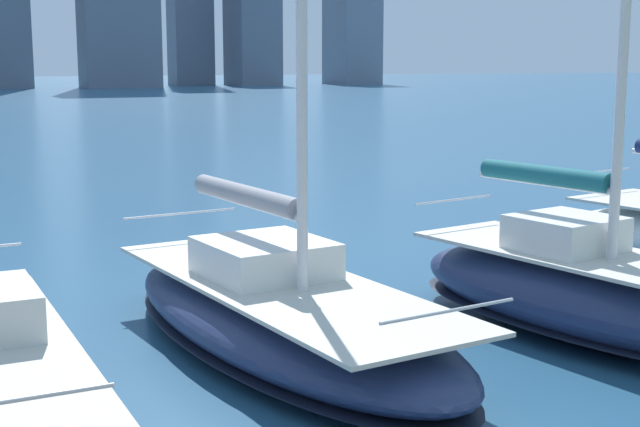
{
  "coord_description": "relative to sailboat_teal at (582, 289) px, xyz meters",
  "views": [
    {
      "loc": [
        5.52,
        4.67,
        4.33
      ],
      "look_at": [
        -0.04,
        -6.64,
        2.2
      ],
      "focal_mm": 50.0,
      "sensor_mm": 36.0,
      "label": 1
    }
  ],
  "objects": [
    {
      "name": "sailboat_grey",
      "position": [
        4.72,
        -1.32,
        -0.1
      ],
      "size": [
        3.75,
        8.74,
        12.45
      ],
      "color": "navy",
      "rests_on": "ground"
    },
    {
      "name": "sailboat_teal",
      "position": [
        0.0,
        0.0,
        0.0
      ],
      "size": [
        3.59,
        7.06,
        9.51
      ],
      "color": "navy",
      "rests_on": "ground"
    }
  ]
}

